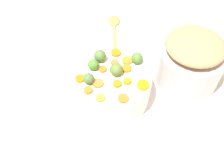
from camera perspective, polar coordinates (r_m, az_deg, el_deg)
tabletop at (r=1.03m, az=2.38°, el=-2.84°), size 2.40×2.40×0.02m
serving_bowl_carrots at (r=0.95m, az=-0.00°, el=-2.49°), size 0.27×0.27×0.11m
metal_pot at (r=1.02m, az=15.80°, el=1.77°), size 0.23×0.23×0.15m
stuffing_mound at (r=0.95m, az=17.07°, el=5.81°), size 0.20×0.20×0.06m
carrot_slice_0 at (r=0.92m, az=-1.93°, el=1.12°), size 0.03×0.03×0.01m
carrot_slice_1 at (r=0.95m, az=3.19°, el=2.94°), size 0.05×0.05×0.01m
carrot_slice_2 at (r=0.85m, az=-2.42°, el=-4.89°), size 0.04×0.04×0.01m
carrot_slice_3 at (r=0.88m, az=-2.93°, el=-1.87°), size 0.05×0.05×0.01m
carrot_slice_4 at (r=0.89m, az=3.25°, el=-1.41°), size 0.03×0.03×0.01m
carrot_slice_5 at (r=0.93m, az=3.11°, el=1.27°), size 0.05×0.05×0.01m
carrot_slice_6 at (r=0.88m, az=6.55°, el=-2.18°), size 0.05×0.05×0.01m
carrot_slice_7 at (r=0.97m, az=0.83°, el=4.55°), size 0.04×0.04×0.01m
carrot_slice_8 at (r=0.85m, az=2.39°, el=-5.01°), size 0.04×0.04×0.01m
carrot_slice_9 at (r=0.87m, az=-5.02°, el=-3.30°), size 0.03×0.03×0.01m
carrot_slice_10 at (r=0.94m, az=0.55°, el=2.53°), size 0.03×0.03×0.01m
carrot_slice_11 at (r=0.90m, az=-6.68°, el=-0.86°), size 0.04×0.04×0.01m
carrot_slice_12 at (r=0.88m, az=1.11°, el=-1.95°), size 0.03×0.03×0.01m
brussels_sprout_0 at (r=0.90m, az=0.91°, el=1.04°), size 0.04×0.04×0.04m
brussels_sprout_1 at (r=0.94m, az=5.27°, el=3.43°), size 0.04×0.04×0.04m
brussels_sprout_2 at (r=0.94m, az=-2.54°, el=3.92°), size 0.04×0.04×0.04m
brussels_sprout_3 at (r=0.88m, az=-4.89°, el=-0.87°), size 0.04×0.04×0.04m
brussels_sprout_4 at (r=0.92m, az=-3.94°, el=2.07°), size 0.04×0.04×0.04m
wooden_spoon at (r=1.25m, az=0.45°, el=9.92°), size 0.25×0.19×0.01m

